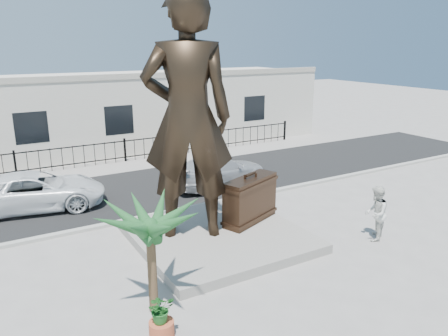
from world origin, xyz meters
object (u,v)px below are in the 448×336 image
object	(u,v)px
car_white	(35,191)
statue	(188,118)
tourist	(376,213)
suitcase	(250,199)

from	to	relation	value
car_white	statue	bearing A→B (deg)	-133.74
statue	tourist	bearing A→B (deg)	174.73
suitcase	car_white	xyz separation A→B (m)	(-6.18, 5.83, -0.35)
tourist	car_white	world-z (taller)	tourist
suitcase	tourist	xyz separation A→B (m)	(3.09, -2.79, -0.17)
tourist	car_white	distance (m)	12.66
tourist	car_white	bearing A→B (deg)	-77.82
tourist	statue	bearing A→B (deg)	-63.90
statue	tourist	size ratio (longest dim) A/B	4.13
statue	suitcase	size ratio (longest dim) A/B	3.38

